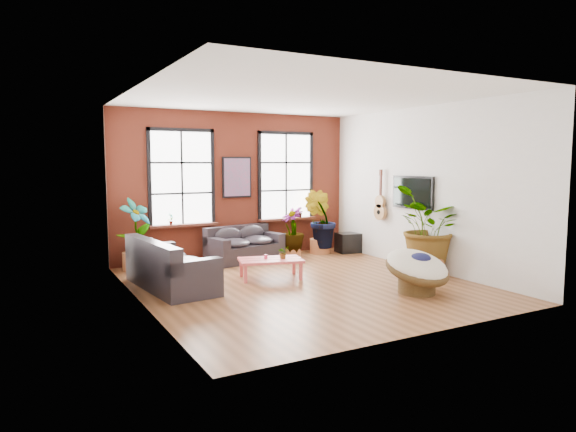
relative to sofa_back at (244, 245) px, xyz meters
name	(u,v)px	position (x,y,z in m)	size (l,w,h in m)	color
room	(299,192)	(0.05, -2.56, 1.38)	(6.04, 6.54, 3.54)	brown
sofa_back	(244,245)	(0.00, 0.00, 0.00)	(1.91, 1.21, 0.81)	#272128
sofa_left	(168,266)	(-2.28, -1.79, 0.04)	(1.21, 2.39, 0.91)	#272128
coffee_table	(271,261)	(-0.28, -1.98, -0.02)	(1.38, 1.00, 0.48)	#E05053
papasan_chair	(417,269)	(1.49, -4.25, 0.07)	(1.24, 1.26, 0.85)	#503A1C
poster	(237,177)	(0.05, 0.47, 1.58)	(0.74, 0.06, 0.98)	black
tv_wall_unit	(403,197)	(2.98, -2.11, 1.17)	(0.13, 1.86, 1.20)	black
media_box	(349,243)	(2.83, -0.26, -0.12)	(0.67, 0.58, 0.50)	black
pot_back_left	(135,261)	(-2.48, 0.12, -0.17)	(0.62, 0.62, 0.39)	#B06539
pot_back_right	(320,246)	(2.10, -0.02, -0.18)	(0.58, 0.58, 0.37)	#B06539
pot_right_wall	(430,265)	(2.74, -3.26, -0.15)	(0.68, 0.68, 0.43)	#B06539
pot_mid	(292,250)	(1.22, -0.15, -0.20)	(0.57, 0.57, 0.33)	#B06539
floor_plant_back_left	(136,231)	(-2.44, 0.08, 0.49)	(0.74, 0.50, 1.41)	#2B5B18
floor_plant_back_right	(320,219)	(2.08, -0.05, 0.51)	(0.80, 0.65, 1.46)	#2B5B18
floor_plant_right_wall	(429,227)	(2.72, -3.23, 0.63)	(1.51, 1.31, 1.68)	#2B5B18
floor_plant_mid	(292,230)	(1.22, -0.16, 0.31)	(0.60, 0.60, 1.07)	#2B5B18
table_plant	(283,252)	(-0.04, -2.07, 0.16)	(0.23, 0.20, 0.25)	#2B5B18
sill_plant_left	(171,219)	(-1.60, 0.42, 0.67)	(0.14, 0.10, 0.27)	#2B5B18
sill_plant_right	(299,212)	(1.75, 0.42, 0.67)	(0.15, 0.15, 0.27)	#2B5B18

